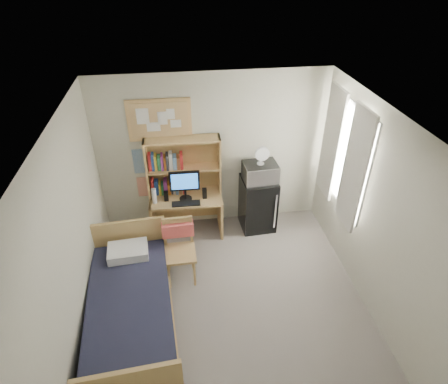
{
  "coord_description": "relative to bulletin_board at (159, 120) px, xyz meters",
  "views": [
    {
      "loc": [
        -0.57,
        -3.16,
        4.07
      ],
      "look_at": [
        0.05,
        1.2,
        1.15
      ],
      "focal_mm": 30.0,
      "sensor_mm": 36.0,
      "label": 1
    }
  ],
  "objects": [
    {
      "name": "desk",
      "position": [
        0.3,
        -0.29,
        -1.56
      ],
      "size": [
        1.16,
        0.6,
        0.72
      ],
      "primitive_type": "cube",
      "rotation": [
        0.0,
        0.0,
        -0.02
      ],
      "color": "tan",
      "rests_on": "floor"
    },
    {
      "name": "wall_right",
      "position": [
        2.58,
        -2.08,
        -0.62
      ],
      "size": [
        0.04,
        4.2,
        2.6
      ],
      "primitive_type": "cube",
      "color": "beige",
      "rests_on": "floor"
    },
    {
      "name": "poster_wave",
      "position": [
        -0.32,
        0.01,
        -0.67
      ],
      "size": [
        0.3,
        0.01,
        0.42
      ],
      "primitive_type": "cube",
      "color": "#265F99",
      "rests_on": "wall_back"
    },
    {
      "name": "monitor",
      "position": [
        0.3,
        -0.35,
        -0.96
      ],
      "size": [
        0.47,
        0.05,
        0.5
      ],
      "primitive_type": "cube",
      "rotation": [
        0.0,
        0.0,
        -0.02
      ],
      "color": "black",
      "rests_on": "desk"
    },
    {
      "name": "hutch",
      "position": [
        0.3,
        -0.14,
        -0.73
      ],
      "size": [
        1.16,
        0.32,
        0.94
      ],
      "primitive_type": "cube",
      "rotation": [
        0.0,
        0.0,
        -0.02
      ],
      "color": "tan",
      "rests_on": "desk"
    },
    {
      "name": "ceiling",
      "position": [
        0.78,
        -2.08,
        0.68
      ],
      "size": [
        3.6,
        4.2,
        0.02
      ],
      "primitive_type": "cube",
      "color": "white",
      "rests_on": "wall_back"
    },
    {
      "name": "hoodie",
      "position": [
        0.15,
        -1.12,
        -1.18
      ],
      "size": [
        0.45,
        0.14,
        0.21
      ],
      "primitive_type": "cube",
      "rotation": [
        0.0,
        0.0,
        0.02
      ],
      "color": "#F1615B",
      "rests_on": "desk_chair"
    },
    {
      "name": "bed",
      "position": [
        -0.49,
        -2.1,
        -1.64
      ],
      "size": [
        1.14,
        2.09,
        0.56
      ],
      "primitive_type": "cube",
      "rotation": [
        0.0,
        0.0,
        0.06
      ],
      "color": "black",
      "rests_on": "floor"
    },
    {
      "name": "microwave",
      "position": [
        1.49,
        -0.3,
        -0.84
      ],
      "size": [
        0.54,
        0.42,
        0.3
      ],
      "primitive_type": "cube",
      "rotation": [
        0.0,
        0.0,
        0.05
      ],
      "color": "#B8B8BD",
      "rests_on": "mini_fridge"
    },
    {
      "name": "keyboard",
      "position": [
        0.3,
        -0.49,
        -1.19
      ],
      "size": [
        0.44,
        0.15,
        0.02
      ],
      "primitive_type": "cube",
      "rotation": [
        0.0,
        0.0,
        -0.02
      ],
      "color": "black",
      "rests_on": "desk"
    },
    {
      "name": "bulletin_board",
      "position": [
        0.0,
        0.0,
        0.0
      ],
      "size": [
        0.94,
        0.03,
        0.64
      ],
      "primitive_type": "cube",
      "color": "tan",
      "rests_on": "wall_back"
    },
    {
      "name": "wall_back",
      "position": [
        0.78,
        0.02,
        -0.62
      ],
      "size": [
        3.6,
        0.04,
        2.6
      ],
      "primitive_type": "cube",
      "color": "beige",
      "rests_on": "floor"
    },
    {
      "name": "speaker_right",
      "position": [
        0.6,
        -0.36,
        -1.12
      ],
      "size": [
        0.07,
        0.07,
        0.17
      ],
      "primitive_type": "cube",
      "rotation": [
        0.0,
        0.0,
        -0.02
      ],
      "color": "black",
      "rests_on": "desk"
    },
    {
      "name": "mini_fridge",
      "position": [
        1.49,
        -0.28,
        -1.46
      ],
      "size": [
        0.57,
        0.57,
        0.93
      ],
      "primitive_type": "cube",
      "rotation": [
        0.0,
        0.0,
        0.05
      ],
      "color": "black",
      "rests_on": "floor"
    },
    {
      "name": "curtain_left",
      "position": [
        2.5,
        -1.28,
        -0.32
      ],
      "size": [
        0.04,
        0.55,
        1.7
      ],
      "primitive_type": "cube",
      "color": "silver",
      "rests_on": "wall_right"
    },
    {
      "name": "wall_left",
      "position": [
        -1.02,
        -2.08,
        -0.62
      ],
      "size": [
        0.04,
        4.2,
        2.6
      ],
      "primitive_type": "cube",
      "color": "beige",
      "rests_on": "floor"
    },
    {
      "name": "poster_japan",
      "position": [
        -0.32,
        0.01,
        -1.14
      ],
      "size": [
        0.28,
        0.01,
        0.36
      ],
      "primitive_type": "cube",
      "color": "#C64022",
      "rests_on": "wall_back"
    },
    {
      "name": "curtain_right",
      "position": [
        2.5,
        -0.48,
        -0.32
      ],
      "size": [
        0.04,
        0.55,
        1.7
      ],
      "primitive_type": "cube",
      "color": "silver",
      "rests_on": "wall_right"
    },
    {
      "name": "water_bottle",
      "position": [
        -0.18,
        -0.38,
        -1.08
      ],
      "size": [
        0.07,
        0.07,
        0.25
      ],
      "primitive_type": "cylinder",
      "rotation": [
        0.0,
        0.0,
        -0.02
      ],
      "color": "white",
      "rests_on": "desk"
    },
    {
      "name": "floor",
      "position": [
        0.78,
        -2.08,
        -1.93
      ],
      "size": [
        3.6,
        4.2,
        0.02
      ],
      "primitive_type": "cube",
      "color": "gray",
      "rests_on": "ground"
    },
    {
      "name": "window_unit",
      "position": [
        2.53,
        -0.88,
        -0.32
      ],
      "size": [
        0.1,
        1.4,
        1.7
      ],
      "primitive_type": "cube",
      "color": "white",
      "rests_on": "wall_right"
    },
    {
      "name": "desk_chair",
      "position": [
        0.15,
        -1.32,
        -1.44
      ],
      "size": [
        0.49,
        0.49,
        0.96
      ],
      "primitive_type": "cube",
      "rotation": [
        0.0,
        0.0,
        0.02
      ],
      "color": "tan",
      "rests_on": "floor"
    },
    {
      "name": "desk_fan",
      "position": [
        1.49,
        -0.3,
        -0.55
      ],
      "size": [
        0.24,
        0.24,
        0.28
      ],
      "primitive_type": "cylinder",
      "rotation": [
        0.0,
        0.0,
        0.05
      ],
      "color": "white",
      "rests_on": "microwave"
    },
    {
      "name": "speaker_left",
      "position": [
        -0.0,
        -0.34,
        -1.12
      ],
      "size": [
        0.07,
        0.07,
        0.16
      ],
      "primitive_type": "cube",
      "rotation": [
        0.0,
        0.0,
        -0.02
      ],
      "color": "black",
      "rests_on": "desk"
    },
    {
      "name": "pillow",
      "position": [
        -0.54,
        -1.35,
        -1.3
      ],
      "size": [
        0.55,
        0.4,
        0.13
      ],
      "primitive_type": "cube",
      "rotation": [
        0.0,
        0.0,
        0.06
      ],
      "color": "white",
      "rests_on": "bed"
    }
  ]
}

